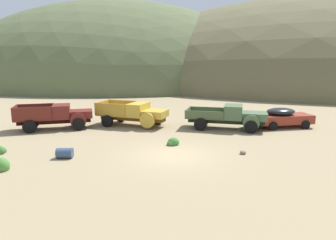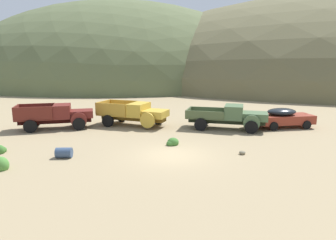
% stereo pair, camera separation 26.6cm
% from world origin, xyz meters
% --- Properties ---
extents(ground_plane, '(300.00, 300.00, 0.00)m').
position_xyz_m(ground_plane, '(0.00, 0.00, 0.00)').
color(ground_plane, '#998460').
extents(hill_distant, '(72.17, 61.74, 36.16)m').
position_xyz_m(hill_distant, '(-14.91, 56.29, 0.00)').
color(hill_distant, '#56603D').
rests_on(hill_distant, ground).
extents(truck_oxblood, '(5.97, 3.63, 1.91)m').
position_xyz_m(truck_oxblood, '(-9.08, 6.40, 1.01)').
color(truck_oxblood, black).
rests_on(truck_oxblood, ground).
extents(truck_faded_yellow, '(6.04, 3.74, 1.91)m').
position_xyz_m(truck_faded_yellow, '(-3.23, 7.68, 1.03)').
color(truck_faded_yellow, brown).
rests_on(truck_faded_yellow, ground).
extents(truck_weathered_green, '(6.40, 3.37, 1.89)m').
position_xyz_m(truck_weathered_green, '(4.36, 6.88, 0.99)').
color(truck_weathered_green, '#232B1B').
rests_on(truck_weathered_green, ground).
extents(car_rust_red, '(4.99, 2.83, 1.57)m').
position_xyz_m(car_rust_red, '(8.70, 7.81, 0.82)').
color(car_rust_red, maroon).
rests_on(car_rust_red, ground).
extents(oil_drum_spare, '(0.90, 0.64, 0.57)m').
position_xyz_m(oil_drum_spare, '(-5.94, -0.80, 0.29)').
color(oil_drum_spare, '#384C6B').
rests_on(oil_drum_spare, ground).
extents(bush_lone_scrub, '(0.79, 0.71, 0.60)m').
position_xyz_m(bush_lone_scrub, '(-0.08, 2.13, 0.15)').
color(bush_lone_scrub, '#3D702D').
rests_on(bush_lone_scrub, ground).
extents(bush_between_trucks, '(0.87, 0.85, 0.85)m').
position_xyz_m(bush_between_trucks, '(-8.37, -2.78, 0.21)').
color(bush_between_trucks, '#4C8438').
rests_on(bush_between_trucks, ground).
extents(rock_small, '(0.37, 0.37, 0.22)m').
position_xyz_m(rock_small, '(4.02, 0.42, 0.10)').
color(rock_small, '#7B7258').
rests_on(rock_small, ground).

